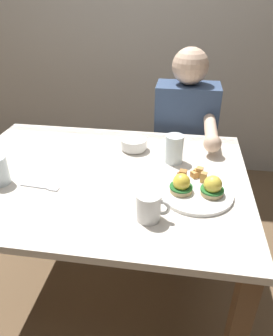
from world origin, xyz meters
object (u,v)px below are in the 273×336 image
Objects in this scene: eggs_benedict_plate at (196,189)px; fruit_bowl at (134,144)px; fork at (42,187)px; dining_table at (100,195)px; water_glass_far at (174,151)px; coffee_mug at (149,206)px; diner_person at (185,138)px.

fruit_bowl is (-0.28, 0.32, 0.00)m from eggs_benedict_plate.
fork is (-0.29, -0.37, -0.03)m from fruit_bowl.
water_glass_far is at bearing 26.38° from dining_table.
coffee_mug is 0.44m from fork.
fruit_bowl is 1.08× the size of coffee_mug.
diner_person is (0.34, 0.60, 0.02)m from dining_table.
dining_table is 0.25m from fork.
diner_person is at bearing 82.86° from coffee_mug.
water_glass_far is at bearing 81.59° from coffee_mug.
eggs_benedict_plate is 0.70m from diner_person.
eggs_benedict_plate is 1.73× the size of fork.
diner_person is (0.05, 0.45, -0.14)m from water_glass_far.
coffee_mug reaches higher than fork.
water_glass_far is (0.19, -0.09, 0.03)m from fruit_bowl.
dining_table is 0.29m from fruit_bowl.
fork reaches higher than dining_table.
fruit_bowl is at bearing 131.14° from eggs_benedict_plate.
fruit_bowl is at bearing 155.27° from water_glass_far.
diner_person is at bearing 54.28° from fork.
eggs_benedict_plate is at bearing -12.83° from dining_table.
eggs_benedict_plate is 2.18× the size of water_glass_far.
dining_table is 9.69× the size of water_glass_far.
water_glass_far reaches higher than dining_table.
fork is at bearing -149.62° from water_glass_far.
eggs_benedict_plate is 2.42× the size of coffee_mug.
fruit_bowl is at bearing -122.74° from diner_person.
fork is 0.91m from diner_person.
dining_table is 10.00× the size of fruit_bowl.
diner_person reaches higher than dining_table.
diner_person reaches higher than water_glass_far.
fruit_bowl is 0.50m from coffee_mug.
diner_person reaches higher than coffee_mug.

